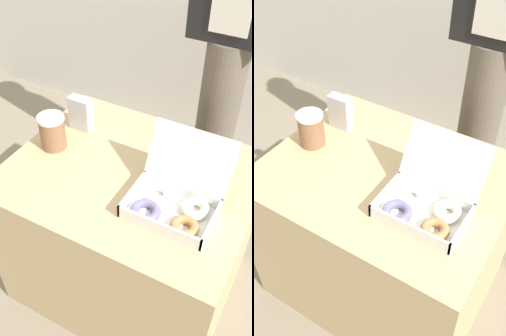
{
  "view_description": "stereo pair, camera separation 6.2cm",
  "coord_description": "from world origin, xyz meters",
  "views": [
    {
      "loc": [
        0.5,
        -0.95,
        1.68
      ],
      "look_at": [
        0.03,
        -0.09,
        0.8
      ],
      "focal_mm": 42.0,
      "sensor_mm": 36.0,
      "label": 1
    },
    {
      "loc": [
        0.55,
        -0.92,
        1.68
      ],
      "look_at": [
        0.03,
        -0.09,
        0.8
      ],
      "focal_mm": 42.0,
      "sensor_mm": 36.0,
      "label": 2
    }
  ],
  "objects": [
    {
      "name": "table",
      "position": [
        0.0,
        0.0,
        0.35
      ],
      "size": [
        0.91,
        0.73,
        0.7
      ],
      "color": "tan",
      "rests_on": "ground_plane"
    },
    {
      "name": "person_customer",
      "position": [
        0.13,
        0.63,
        1.03
      ],
      "size": [
        0.35,
        0.21,
        1.83
      ],
      "color": "#665B51",
      "rests_on": "ground_plane"
    },
    {
      "name": "ground_plane",
      "position": [
        0.0,
        0.0,
        0.0
      ],
      "size": [
        14.0,
        14.0,
        0.0
      ],
      "primitive_type": "plane",
      "color": "gray"
    },
    {
      "name": "donut_box",
      "position": [
        0.21,
        -0.1,
        0.74
      ],
      "size": [
        0.29,
        0.31,
        0.23
      ],
      "color": "white",
      "rests_on": "table"
    },
    {
      "name": "coffee_cup",
      "position": [
        -0.34,
        -0.01,
        0.77
      ],
      "size": [
        0.11,
        0.11,
        0.14
      ],
      "color": "#8C6042",
      "rests_on": "table"
    },
    {
      "name": "napkin_holder",
      "position": [
        -0.31,
        0.14,
        0.77
      ],
      "size": [
        0.09,
        0.05,
        0.15
      ],
      "color": "silver",
      "rests_on": "table"
    }
  ]
}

